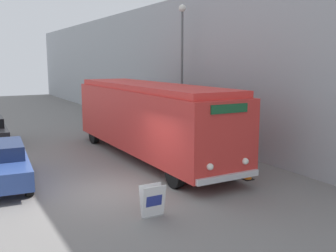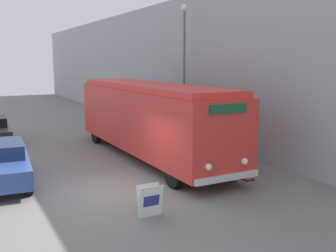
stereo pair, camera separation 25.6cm
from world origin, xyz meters
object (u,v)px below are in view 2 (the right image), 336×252
Objects in this scene: streetlamp at (184,56)px; traffic_cone at (248,173)px; sign_board at (150,201)px; parked_car_near at (2,162)px; vintage_bus at (150,117)px.

traffic_cone is at bearing -101.07° from streetlamp.
sign_board is 0.13× the size of streetlamp.
streetlamp reaches higher than sign_board.
parked_car_near reaches higher than traffic_cone.
parked_car_near is (-3.25, 5.12, 0.31)m from sign_board.
parked_car_near is at bearing -172.05° from vintage_bus.
vintage_bus is at bearing -144.08° from streetlamp.
traffic_cone is (7.78, -3.76, -0.48)m from parked_car_near.
vintage_bus is at bearing 13.03° from parked_car_near.
vintage_bus is 21.22× the size of traffic_cone.
vintage_bus is 4.53m from streetlamp.
parked_car_near is at bearing 122.38° from sign_board.
streetlamp is at bearing 54.26° from sign_board.
parked_car_near is 8.65m from traffic_cone.
sign_board is at bearing -115.70° from vintage_bus.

